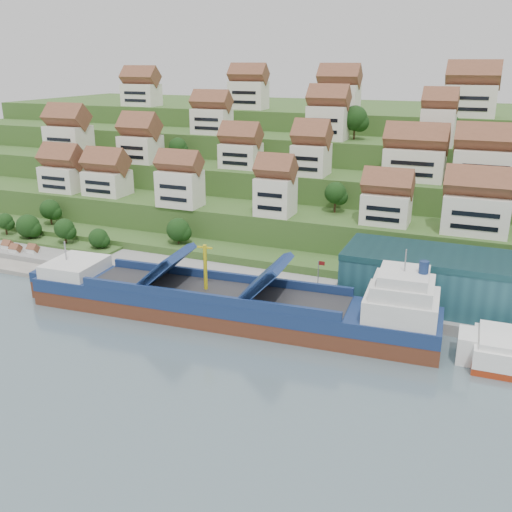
% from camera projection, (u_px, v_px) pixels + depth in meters
% --- Properties ---
extents(ground, '(300.00, 300.00, 0.00)m').
position_uv_depth(ground, '(212.00, 315.00, 109.48)').
color(ground, slate).
rests_on(ground, ground).
extents(quay, '(180.00, 14.00, 2.20)m').
position_uv_depth(quay, '(334.00, 297.00, 115.04)').
color(quay, gray).
rests_on(quay, ground).
extents(pebble_beach, '(45.00, 20.00, 1.00)m').
position_uv_depth(pebble_beach, '(23.00, 256.00, 140.67)').
color(pebble_beach, gray).
rests_on(pebble_beach, ground).
extents(hillside, '(260.00, 128.00, 31.00)m').
position_uv_depth(hillside, '(345.00, 169.00, 196.54)').
color(hillside, '#2D4C1E').
rests_on(hillside, ground).
extents(hillside_village, '(157.36, 62.50, 28.82)m').
position_uv_depth(hillside_village, '(323.00, 148.00, 152.52)').
color(hillside_village, white).
rests_on(hillside_village, ground).
extents(hillside_trees, '(140.34, 62.20, 31.50)m').
position_uv_depth(hillside_trees, '(243.00, 179.00, 148.59)').
color(hillside_trees, '#183C14').
rests_on(hillside_trees, ground).
extents(warehouse, '(60.00, 15.00, 10.00)m').
position_uv_depth(warehouse, '(510.00, 288.00, 103.29)').
color(warehouse, '#21515B').
rests_on(warehouse, quay).
extents(flagpole, '(1.28, 0.16, 8.00)m').
position_uv_depth(flagpole, '(319.00, 277.00, 109.46)').
color(flagpole, gray).
rests_on(flagpole, quay).
extents(beach_huts, '(14.40, 3.70, 2.20)m').
position_uv_depth(beach_huts, '(12.00, 251.00, 139.77)').
color(beach_huts, white).
rests_on(beach_huts, pebble_beach).
extents(cargo_ship, '(78.00, 16.78, 17.16)m').
position_uv_depth(cargo_ship, '(237.00, 305.00, 105.90)').
color(cargo_ship, '#582C1A').
rests_on(cargo_ship, ground).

